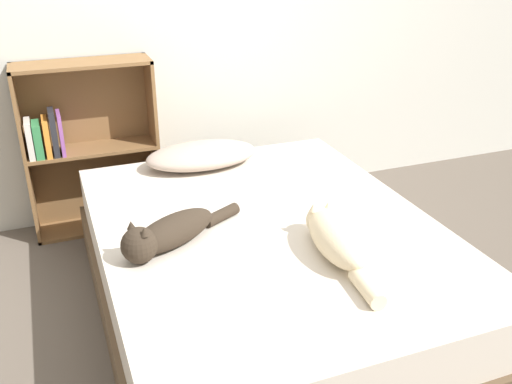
# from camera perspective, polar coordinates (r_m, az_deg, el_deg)

# --- Properties ---
(ground_plane) EXTENTS (8.00, 8.00, 0.00)m
(ground_plane) POSITION_cam_1_polar(r_m,az_deg,el_deg) (2.85, 1.09, -11.93)
(ground_plane) COLOR brown
(wall_back) EXTENTS (8.00, 0.06, 2.50)m
(wall_back) POSITION_cam_1_polar(r_m,az_deg,el_deg) (3.62, -7.30, 17.48)
(wall_back) COLOR silver
(wall_back) RESTS_ON ground_plane
(bed) EXTENTS (1.53, 1.98, 0.49)m
(bed) POSITION_cam_1_polar(r_m,az_deg,el_deg) (2.71, 1.13, -7.89)
(bed) COLOR brown
(bed) RESTS_ON ground_plane
(pillow) EXTENTS (0.63, 0.35, 0.13)m
(pillow) POSITION_cam_1_polar(r_m,az_deg,el_deg) (3.22, -5.44, 3.69)
(pillow) COLOR #B29E8E
(pillow) RESTS_ON bed
(cat_light) EXTENTS (0.22, 0.64, 0.15)m
(cat_light) POSITION_cam_1_polar(r_m,az_deg,el_deg) (2.35, 7.97, -4.62)
(cat_light) COLOR beige
(cat_light) RESTS_ON bed
(cat_dark) EXTENTS (0.59, 0.37, 0.17)m
(cat_dark) POSITION_cam_1_polar(r_m,az_deg,el_deg) (2.41, -8.88, -4.12)
(cat_dark) COLOR #33281E
(cat_dark) RESTS_ON bed
(bookshelf) EXTENTS (0.76, 0.26, 1.03)m
(bookshelf) POSITION_cam_1_polar(r_m,az_deg,el_deg) (3.56, -16.70, 4.55)
(bookshelf) COLOR brown
(bookshelf) RESTS_ON ground_plane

